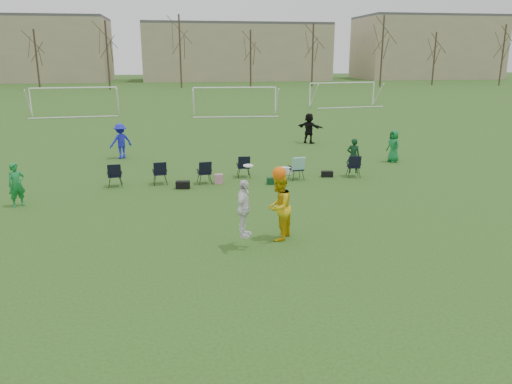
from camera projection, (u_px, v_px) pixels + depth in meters
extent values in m
plane|color=#284A17|center=(232.00, 252.00, 13.57)|extent=(260.00, 260.00, 0.00)
imported|color=#167F37|center=(17.00, 185.00, 17.52)|extent=(0.68, 0.63, 1.57)
imported|color=#1A1EC6|center=(121.00, 141.00, 25.66)|extent=(1.34, 1.16, 1.80)
imported|color=#147333|center=(394.00, 146.00, 24.85)|extent=(0.71, 0.89, 1.60)
imported|color=black|center=(309.00, 128.00, 30.13)|extent=(1.57, 1.58, 1.82)
imported|color=white|center=(244.00, 208.00, 13.56)|extent=(0.73, 1.03, 1.62)
imported|color=gold|center=(279.00, 207.00, 14.30)|extent=(1.12, 1.19, 1.94)
sphere|color=#FE620D|center=(279.00, 173.00, 14.04)|extent=(0.39, 0.39, 0.39)
cylinder|color=white|center=(248.00, 166.00, 13.36)|extent=(0.27, 0.27, 0.05)
imported|color=#0D3217|center=(353.00, 156.00, 21.87)|extent=(0.63, 0.49, 1.53)
cube|color=black|center=(183.00, 185.00, 20.02)|extent=(0.58, 0.37, 0.30)
cube|color=#C37E94|center=(219.00, 179.00, 20.78)|extent=(0.35, 0.22, 0.40)
cube|color=#0F3A1A|center=(272.00, 181.00, 20.70)|extent=(0.46, 0.30, 0.28)
cube|color=white|center=(282.00, 171.00, 22.41)|extent=(0.44, 0.32, 0.32)
cylinder|color=white|center=(289.00, 171.00, 22.43)|extent=(0.26, 0.26, 0.30)
cube|color=black|center=(327.00, 174.00, 21.93)|extent=(0.53, 0.33, 0.26)
cube|color=black|center=(115.00, 175.00, 20.26)|extent=(0.65, 0.65, 0.96)
cube|color=black|center=(160.00, 173.00, 20.65)|extent=(0.66, 0.66, 0.96)
cube|color=black|center=(204.00, 172.00, 20.72)|extent=(0.67, 0.67, 0.96)
cube|color=black|center=(244.00, 166.00, 21.83)|extent=(0.62, 0.62, 0.96)
cube|color=black|center=(297.00, 168.00, 21.40)|extent=(0.67, 0.67, 0.96)
cube|color=black|center=(354.00, 166.00, 21.89)|extent=(0.69, 0.69, 0.96)
cylinder|color=white|center=(31.00, 103.00, 43.18)|extent=(0.12, 0.12, 2.40)
cylinder|color=white|center=(118.00, 101.00, 44.91)|extent=(0.12, 0.12, 2.40)
cylinder|color=white|center=(74.00, 88.00, 43.73)|extent=(7.28, 0.76, 0.12)
cylinder|color=white|center=(194.00, 102.00, 43.99)|extent=(0.12, 0.12, 2.40)
cylinder|color=white|center=(276.00, 101.00, 44.64)|extent=(0.12, 0.12, 2.40)
cylinder|color=white|center=(235.00, 88.00, 44.00)|extent=(7.29, 0.63, 0.12)
cylinder|color=white|center=(310.00, 95.00, 50.85)|extent=(0.12, 0.12, 2.40)
cylinder|color=white|center=(373.00, 94.00, 52.94)|extent=(0.12, 0.12, 2.40)
cylinder|color=white|center=(343.00, 83.00, 51.57)|extent=(7.25, 1.13, 0.12)
cylinder|color=#382B21|center=(37.00, 59.00, 76.98)|extent=(0.28, 0.28, 9.00)
cylinder|color=#382B21|center=(108.00, 55.00, 75.68)|extent=(0.28, 0.28, 10.20)
cylinder|color=#382B21|center=(180.00, 52.00, 80.08)|extent=(0.28, 0.28, 11.40)
cylinder|color=#382B21|center=(251.00, 59.00, 79.26)|extent=(0.28, 0.28, 9.00)
cylinder|color=#382B21|center=(313.00, 55.00, 83.66)|extent=(0.28, 0.28, 10.20)
cylinder|color=#382B21|center=(382.00, 52.00, 82.36)|extent=(0.28, 0.28, 11.40)
cylinder|color=#382B21|center=(434.00, 59.00, 87.24)|extent=(0.28, 0.28, 9.00)
cylinder|color=#382B21|center=(503.00, 55.00, 85.94)|extent=(0.28, 0.28, 10.20)
cube|color=tan|center=(236.00, 53.00, 105.31)|extent=(38.00, 16.00, 11.00)
cube|color=tan|center=(426.00, 49.00, 111.73)|extent=(30.00, 16.00, 13.00)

